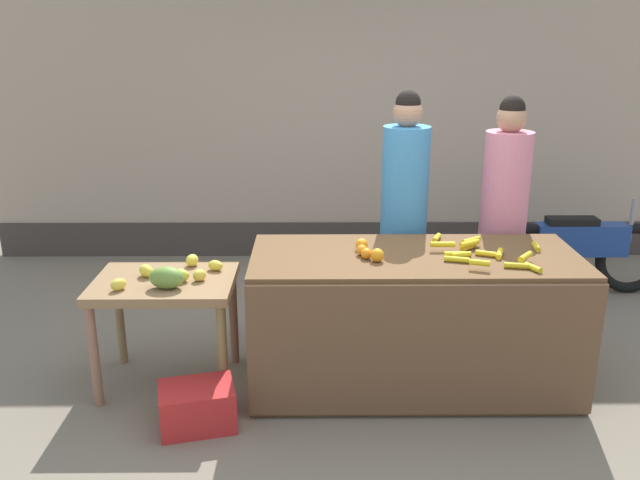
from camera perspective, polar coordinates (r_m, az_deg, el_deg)
name	(u,v)px	position (r m, az deg, el deg)	size (l,w,h in m)	color
ground_plane	(363,381)	(4.60, 3.69, -12.03)	(24.00, 24.00, 0.00)	#756B5B
market_wall_back	(347,91)	(6.75, 2.32, 12.69)	(7.22, 0.23, 3.44)	tan
fruit_stall_counter	(413,320)	(4.42, 8.01, -6.88)	(2.10, 0.90, 0.91)	brown
side_table_wooden	(165,295)	(4.42, -13.23, -4.65)	(0.90, 0.67, 0.74)	olive
banana_bunch_pile	(482,252)	(4.30, 13.79, -1.02)	(0.73, 0.72, 0.07)	yellow
orange_pile	(368,251)	(4.17, 4.16, -0.94)	(0.16, 0.31, 0.09)	orange
mango_papaya_pile	(171,275)	(4.29, -12.77, -2.94)	(0.67, 0.56, 0.14)	yellow
vendor_woman_blue_shirt	(404,219)	(4.90, 7.23, 1.83)	(0.34, 0.34, 1.88)	#33333D
vendor_woman_pink_shirt	(503,222)	(5.04, 15.48, 1.55)	(0.34, 0.34, 1.85)	#33333D
parked_motorcycle	(580,250)	(6.32, 21.50, -0.84)	(1.60, 0.18, 0.88)	black
produce_crate	(197,406)	(4.13, -10.55, -13.94)	(0.44, 0.32, 0.26)	red
produce_sack	(280,306)	(5.18, -3.50, -5.72)	(0.36, 0.30, 0.44)	tan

